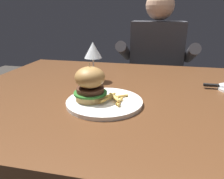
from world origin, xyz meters
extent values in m
cube|color=#56331C|center=(0.00, 0.00, 0.72)|extent=(1.35, 0.99, 0.04)
cylinder|color=#56331C|center=(-0.62, 0.43, 0.35)|extent=(0.06, 0.06, 0.70)
cylinder|color=white|center=(-0.07, -0.14, 0.75)|extent=(0.26, 0.26, 0.01)
cylinder|color=tan|center=(-0.12, -0.14, 0.77)|extent=(0.10, 0.10, 0.02)
cylinder|color=#2D7028|center=(-0.12, -0.14, 0.78)|extent=(0.11, 0.11, 0.01)
cylinder|color=#4C2D1E|center=(-0.12, -0.14, 0.79)|extent=(0.09, 0.09, 0.02)
ellipsoid|color=#A97A41|center=(-0.12, -0.14, 0.83)|extent=(0.10, 0.10, 0.07)
cylinder|color=#CCB78C|center=(-0.12, -0.14, 0.86)|extent=(0.00, 0.00, 0.05)
cylinder|color=#EABC5B|center=(-0.04, -0.13, 0.76)|extent=(0.05, 0.07, 0.01)
cylinder|color=gold|center=(-0.02, -0.15, 0.76)|extent=(0.02, 0.06, 0.01)
cylinder|color=gold|center=(-0.03, -0.10, 0.76)|extent=(0.06, 0.04, 0.01)
cylinder|color=#EABC5B|center=(-0.06, -0.10, 0.76)|extent=(0.04, 0.05, 0.01)
cylinder|color=gold|center=(-0.02, -0.15, 0.76)|extent=(0.03, 0.07, 0.01)
cylinder|color=#EABC5B|center=(-0.04, -0.15, 0.77)|extent=(0.05, 0.06, 0.01)
cylinder|color=gold|center=(-0.06, -0.16, 0.77)|extent=(0.04, 0.07, 0.01)
cylinder|color=silver|center=(-0.19, 0.11, 0.74)|extent=(0.07, 0.07, 0.00)
cylinder|color=silver|center=(-0.19, 0.11, 0.80)|extent=(0.01, 0.01, 0.10)
cone|color=silver|center=(-0.19, 0.11, 0.88)|extent=(0.08, 0.08, 0.07)
cube|color=black|center=(0.32, 0.11, 0.76)|extent=(0.06, 0.02, 0.01)
cube|color=#282833|center=(0.08, 0.77, 0.23)|extent=(0.30, 0.22, 0.46)
cube|color=#333338|center=(0.08, 0.77, 0.72)|extent=(0.36, 0.20, 0.52)
sphere|color=tan|center=(0.08, 0.77, 1.08)|extent=(0.19, 0.19, 0.19)
cylinder|color=#333338|center=(-0.14, 0.69, 0.78)|extent=(0.07, 0.34, 0.18)
cylinder|color=#333338|center=(0.30, 0.69, 0.78)|extent=(0.07, 0.34, 0.18)
camera|label=1|loc=(0.10, -0.81, 1.04)|focal=35.00mm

